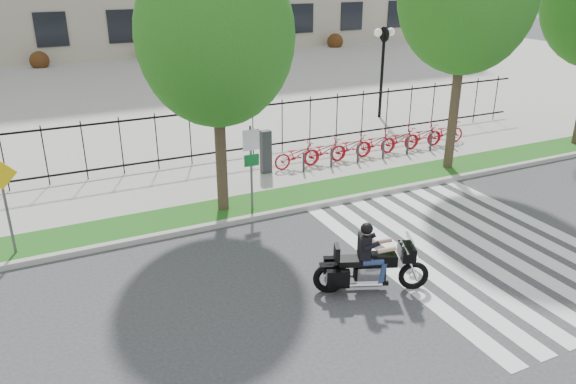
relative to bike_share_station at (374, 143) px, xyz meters
name	(u,v)px	position (x,y,z in m)	size (l,w,h in m)	color
ground	(311,292)	(-6.46, -7.20, -0.61)	(120.00, 120.00, 0.00)	#343436
curb	(244,219)	(-6.46, -3.10, -0.54)	(60.00, 0.20, 0.15)	#A4A29B
grass_verge	(234,209)	(-6.46, -2.25, -0.54)	(60.00, 1.50, 0.15)	#195014
sidewalk	(207,181)	(-6.46, 0.25, -0.54)	(60.00, 3.50, 0.15)	#99968F
plaza	(116,86)	(-6.46, 17.80, -0.56)	(80.00, 34.00, 0.10)	#99968F
crosswalk_stripes	(475,248)	(-1.64, -7.20, -0.61)	(5.70, 8.00, 0.01)	silver
iron_fence	(190,137)	(-6.46, 2.00, 0.54)	(30.00, 0.06, 2.00)	black
lamp_post_right	(383,50)	(3.54, 4.80, 2.59)	(1.06, 0.70, 4.25)	black
street_tree_1	(215,36)	(-6.78, -2.25, 4.48)	(4.23, 4.23, 7.39)	#3D2F21
bike_share_station	(374,143)	(0.00, 0.00, 0.00)	(8.85, 0.85, 1.50)	#2D2D33
sign_pole_regulatory	(251,157)	(-6.00, -2.62, 1.13)	(0.50, 0.09, 2.50)	#59595B
sign_pole_warning	(4,194)	(-12.40, -2.62, 1.13)	(0.78, 0.09, 2.49)	#59595B
motorcycle_rider	(371,264)	(-5.23, -7.72, 0.06)	(2.49, 1.35, 2.03)	black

